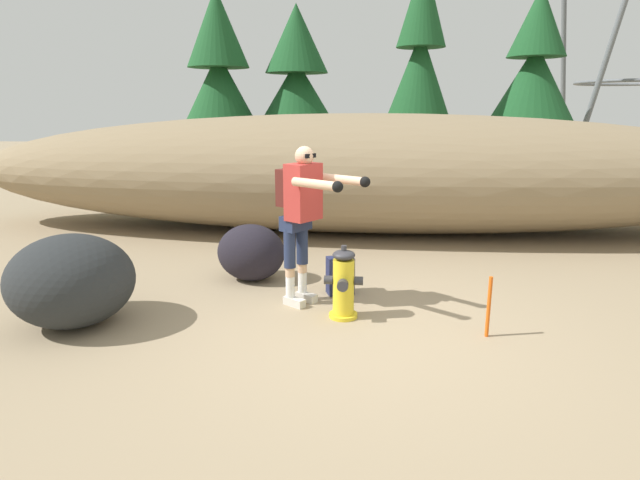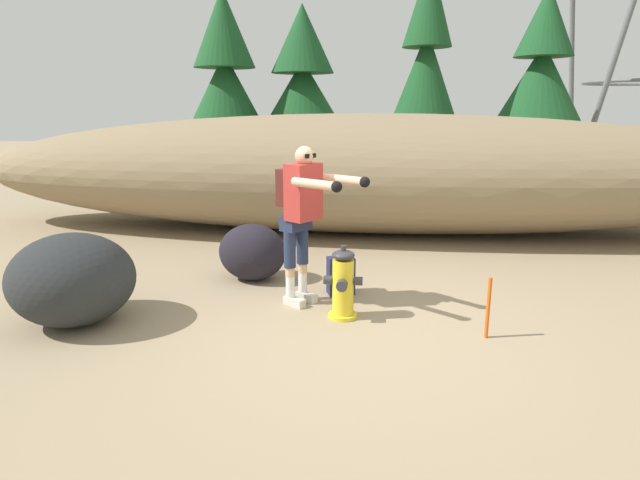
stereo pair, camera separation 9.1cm
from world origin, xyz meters
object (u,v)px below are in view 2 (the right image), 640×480
Objects in this scene: spare_backpack at (341,276)px; boulder_mid at (252,252)px; utility_worker at (302,206)px; boulder_large at (72,279)px; survey_stake at (488,308)px; fire_hydrant at (343,285)px.

spare_backpack is 1.23m from boulder_mid.
boulder_large is (-2.22, -0.78, -0.64)m from utility_worker.
spare_backpack is at bearing 144.23° from survey_stake.
boulder_large is 4.09m from survey_stake.
utility_worker is 2.44m from boulder_large.
boulder_large reaches higher than survey_stake.
utility_worker is 1.33m from boulder_mid.
boulder_mid is 1.43× the size of survey_stake.
spare_backpack is 1.82m from survey_stake.
boulder_mid reaches higher than survey_stake.
utility_worker reaches higher than boulder_large.
fire_hydrant is at bearing -42.27° from boulder_mid.
survey_stake reaches higher than spare_backpack.
utility_worker is at bearing -65.00° from spare_backpack.
fire_hydrant is 0.94m from utility_worker.
survey_stake is at bearing 1.52° from boulder_large.
boulder_mid is at bearing 168.95° from utility_worker.
spare_backpack is (0.39, 0.39, -0.89)m from utility_worker.
fire_hydrant is at bearing 166.21° from survey_stake.
utility_worker is 2.91× the size of survey_stake.
survey_stake is (4.08, 0.11, -0.16)m from boulder_large.
utility_worker is at bearing -45.94° from boulder_mid.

